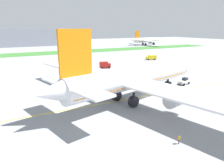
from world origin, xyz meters
name	(u,v)px	position (x,y,z in m)	size (l,w,h in m)	color
ground_plane	(147,97)	(0.00, 0.00, 0.00)	(600.00, 600.00, 0.00)	gray
apron_taxi_line	(145,96)	(0.00, 1.01, 0.00)	(280.00, 0.36, 0.01)	yellow
grass_median_strip	(51,53)	(0.00, 120.95, 0.05)	(320.00, 24.00, 0.10)	#38722D
airliner_foreground	(132,78)	(-5.88, -1.00, 6.28)	(50.12, 79.16, 18.51)	white
pushback_tug	(184,81)	(19.39, 5.07, 1.03)	(6.29, 3.17, 2.26)	white
ground_crew_wingwalker_port	(179,138)	(-10.55, -22.39, 0.97)	(0.49, 0.42, 1.60)	black
service_truck_fuel_bowser	(151,57)	(45.48, 55.86, 1.51)	(6.60, 3.95, 2.78)	yellow
service_truck_catering_van	(105,65)	(8.80, 44.66, 1.64)	(5.56, 3.67, 3.07)	#B21E19
parked_airliner_far_centre	(146,40)	(110.23, 147.97, 5.35)	(37.16, 56.43, 15.82)	white
terminal_building	(15,38)	(-18.93, 194.90, 9.00)	(120.28, 20.00, 18.00)	gray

